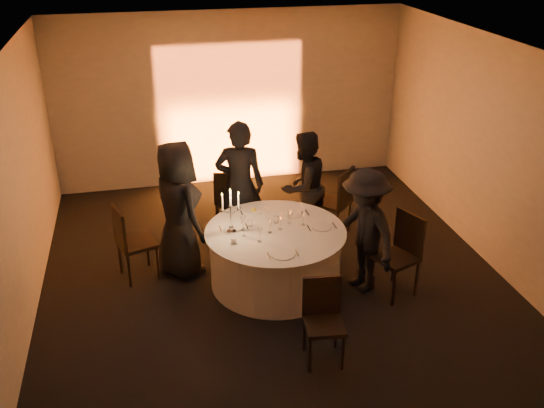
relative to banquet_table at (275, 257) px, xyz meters
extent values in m
plane|color=black|center=(0.00, 0.00, -0.38)|extent=(7.00, 7.00, 0.00)
plane|color=silver|center=(0.00, 0.00, 2.62)|extent=(7.00, 7.00, 0.00)
plane|color=#AEA9A2|center=(0.00, 3.50, 1.12)|extent=(7.00, 0.00, 7.00)
plane|color=#AEA9A2|center=(0.00, -3.50, 1.12)|extent=(7.00, 0.00, 7.00)
plane|color=#AEA9A2|center=(-3.00, 0.00, 1.12)|extent=(0.00, 7.00, 7.00)
plane|color=#AEA9A2|center=(3.00, 0.00, 1.12)|extent=(0.00, 7.00, 7.00)
cube|color=black|center=(0.00, 3.20, -0.33)|extent=(0.25, 0.12, 0.10)
cylinder|color=black|center=(0.00, 0.00, -0.37)|extent=(0.60, 0.60, 0.03)
cylinder|color=black|center=(0.00, 0.00, -0.01)|extent=(0.20, 0.20, 0.75)
cylinder|color=silver|center=(0.00, 0.00, -0.01)|extent=(1.68, 1.68, 0.75)
cylinder|color=silver|center=(0.00, 0.00, 0.38)|extent=(1.80, 1.80, 0.02)
cube|color=black|center=(-1.74, 0.55, 0.11)|extent=(0.57, 0.57, 0.05)
cube|color=black|center=(-1.93, 0.48, 0.40)|extent=(0.17, 0.45, 0.52)
cylinder|color=black|center=(-1.49, 0.42, -0.14)|extent=(0.04, 0.04, 0.49)
cylinder|color=black|center=(-1.61, 0.79, -0.14)|extent=(0.04, 0.04, 0.49)
cylinder|color=black|center=(-1.87, 0.30, -0.14)|extent=(0.04, 0.04, 0.49)
cylinder|color=black|center=(-1.98, 0.67, -0.14)|extent=(0.04, 0.04, 0.49)
cube|color=black|center=(-0.33, 1.78, 0.07)|extent=(0.48, 0.48, 0.05)
cube|color=black|center=(-0.37, 1.60, 0.32)|extent=(0.41, 0.12, 0.47)
cylinder|color=black|center=(-0.13, 1.92, -0.16)|extent=(0.04, 0.04, 0.44)
cylinder|color=black|center=(-0.47, 1.99, -0.16)|extent=(0.04, 0.04, 0.44)
cylinder|color=black|center=(-0.19, 1.57, -0.16)|extent=(0.04, 0.04, 0.44)
cylinder|color=black|center=(-0.54, 1.64, -0.16)|extent=(0.04, 0.04, 0.44)
cube|color=black|center=(1.13, 1.14, 0.13)|extent=(0.66, 0.66, 0.05)
cube|color=black|center=(1.28, 0.99, 0.42)|extent=(0.36, 0.36, 0.53)
cylinder|color=black|center=(1.13, 1.42, -0.13)|extent=(0.04, 0.04, 0.50)
cylinder|color=black|center=(0.85, 1.14, -0.13)|extent=(0.04, 0.04, 0.50)
cylinder|color=black|center=(1.41, 1.14, -0.13)|extent=(0.04, 0.04, 0.50)
cylinder|color=black|center=(1.13, 0.86, -0.13)|extent=(0.04, 0.04, 0.50)
cube|color=black|center=(1.41, -0.57, 0.13)|extent=(0.61, 0.61, 0.05)
cube|color=black|center=(1.60, -0.49, 0.42)|extent=(0.21, 0.45, 0.54)
cylinder|color=black|center=(1.15, -0.46, -0.13)|extent=(0.04, 0.04, 0.50)
cylinder|color=black|center=(1.30, -0.83, -0.13)|extent=(0.04, 0.04, 0.50)
cylinder|color=black|center=(1.52, -0.31, -0.13)|extent=(0.04, 0.04, 0.50)
cylinder|color=black|center=(1.67, -0.68, -0.13)|extent=(0.04, 0.04, 0.50)
cube|color=black|center=(0.16, -1.61, 0.07)|extent=(0.45, 0.45, 0.05)
cube|color=black|center=(0.18, -1.42, 0.32)|extent=(0.42, 0.08, 0.47)
cylinder|color=black|center=(-0.03, -1.77, -0.16)|extent=(0.04, 0.04, 0.44)
cylinder|color=black|center=(0.32, -1.80, -0.16)|extent=(0.04, 0.04, 0.44)
cylinder|color=black|center=(0.00, -1.42, -0.16)|extent=(0.04, 0.04, 0.44)
cylinder|color=black|center=(0.36, -1.45, -0.16)|extent=(0.04, 0.04, 0.44)
imported|color=black|center=(-1.17, 0.56, 0.54)|extent=(0.92, 1.07, 1.85)
imported|color=black|center=(-0.26, 1.11, 0.56)|extent=(0.77, 0.60, 1.89)
imported|color=black|center=(0.68, 1.13, 0.44)|extent=(1.01, 0.95, 1.65)
imported|color=black|center=(1.06, -0.34, 0.44)|extent=(0.91, 1.20, 1.64)
cylinder|color=white|center=(-0.51, 0.19, 0.39)|extent=(0.26, 0.26, 0.01)
cube|color=#BABABF|center=(-0.68, 0.19, 0.39)|extent=(0.01, 0.17, 0.01)
cube|color=#BABABF|center=(-0.34, 0.19, 0.39)|extent=(0.02, 0.17, 0.01)
cylinder|color=white|center=(-0.16, 0.59, 0.39)|extent=(0.25, 0.25, 0.01)
cube|color=#BABABF|center=(-0.33, 0.59, 0.39)|extent=(0.02, 0.17, 0.01)
cube|color=#BABABF|center=(0.01, 0.59, 0.39)|extent=(0.01, 0.17, 0.01)
sphere|color=yellow|center=(-0.16, 0.59, 0.43)|extent=(0.07, 0.07, 0.07)
cylinder|color=white|center=(0.36, 0.39, 0.39)|extent=(0.24, 0.24, 0.01)
cube|color=#BABABF|center=(0.19, 0.39, 0.39)|extent=(0.02, 0.17, 0.01)
cube|color=#BABABF|center=(0.53, 0.39, 0.39)|extent=(0.01, 0.17, 0.01)
cylinder|color=white|center=(0.60, -0.04, 0.39)|extent=(0.26, 0.26, 0.01)
cube|color=#BABABF|center=(0.43, -0.04, 0.39)|extent=(0.02, 0.17, 0.01)
cube|color=#BABABF|center=(0.77, -0.04, 0.39)|extent=(0.01, 0.17, 0.01)
cylinder|color=white|center=(-0.05, -0.60, 0.39)|extent=(0.29, 0.29, 0.01)
cube|color=#BABABF|center=(-0.22, -0.60, 0.39)|extent=(0.02, 0.17, 0.01)
cube|color=#BABABF|center=(0.12, -0.60, 0.39)|extent=(0.01, 0.17, 0.01)
cylinder|color=white|center=(-0.57, -0.19, 0.39)|extent=(0.11, 0.11, 0.01)
cylinder|color=white|center=(-0.57, -0.19, 0.42)|extent=(0.07, 0.07, 0.06)
cylinder|color=white|center=(-0.55, 0.08, 0.39)|extent=(0.12, 0.12, 0.02)
sphere|color=white|center=(-0.55, 0.08, 0.45)|extent=(0.07, 0.07, 0.07)
cylinder|color=white|center=(-0.55, 0.08, 0.57)|extent=(0.02, 0.02, 0.32)
cylinder|color=white|center=(-0.55, 0.08, 0.75)|extent=(0.05, 0.05, 0.03)
cylinder|color=white|center=(-0.55, 0.08, 0.85)|extent=(0.02, 0.02, 0.21)
cone|color=#F9A42C|center=(-0.55, 0.08, 0.98)|extent=(0.02, 0.02, 0.03)
cylinder|color=white|center=(-0.60, 0.08, 0.67)|extent=(0.12, 0.02, 0.08)
cylinder|color=white|center=(-0.65, 0.08, 0.70)|extent=(0.05, 0.05, 0.03)
cylinder|color=white|center=(-0.65, 0.08, 0.81)|extent=(0.02, 0.02, 0.21)
cone|color=#F9A42C|center=(-0.65, 0.08, 0.93)|extent=(0.02, 0.02, 0.03)
cylinder|color=white|center=(-0.50, 0.08, 0.67)|extent=(0.12, 0.02, 0.08)
cylinder|color=white|center=(-0.45, 0.08, 0.70)|extent=(0.05, 0.05, 0.03)
cylinder|color=white|center=(-0.45, 0.08, 0.81)|extent=(0.02, 0.02, 0.21)
cone|color=#F9A42C|center=(-0.45, 0.08, 0.93)|extent=(0.02, 0.02, 0.03)
cylinder|color=silver|center=(-0.42, -0.05, 0.39)|extent=(0.06, 0.06, 0.01)
cylinder|color=silver|center=(-0.42, -0.05, 0.44)|extent=(0.01, 0.01, 0.10)
cone|color=silver|center=(-0.42, -0.05, 0.53)|extent=(0.07, 0.07, 0.09)
cylinder|color=silver|center=(-0.08, -0.04, 0.39)|extent=(0.06, 0.06, 0.01)
cylinder|color=silver|center=(-0.08, -0.04, 0.44)|extent=(0.01, 0.01, 0.10)
cone|color=silver|center=(-0.08, -0.04, 0.53)|extent=(0.07, 0.07, 0.09)
cylinder|color=silver|center=(-0.40, 0.09, 0.39)|extent=(0.06, 0.06, 0.01)
cylinder|color=silver|center=(-0.40, 0.09, 0.44)|extent=(0.01, 0.01, 0.10)
cone|color=silver|center=(-0.40, 0.09, 0.53)|extent=(0.07, 0.07, 0.09)
cylinder|color=silver|center=(0.07, 0.02, 0.39)|extent=(0.06, 0.06, 0.01)
cylinder|color=silver|center=(0.07, 0.02, 0.44)|extent=(0.01, 0.01, 0.10)
cone|color=silver|center=(0.07, 0.02, 0.53)|extent=(0.07, 0.07, 0.09)
cylinder|color=silver|center=(-0.25, -0.23, 0.39)|extent=(0.06, 0.06, 0.01)
cylinder|color=silver|center=(-0.25, -0.23, 0.44)|extent=(0.01, 0.01, 0.10)
cone|color=silver|center=(-0.25, -0.23, 0.53)|extent=(0.07, 0.07, 0.09)
cylinder|color=silver|center=(0.22, 0.15, 0.39)|extent=(0.06, 0.06, 0.01)
cylinder|color=silver|center=(0.22, 0.15, 0.44)|extent=(0.01, 0.01, 0.10)
cone|color=silver|center=(0.22, 0.15, 0.53)|extent=(0.07, 0.07, 0.09)
cylinder|color=silver|center=(0.38, 0.07, 0.39)|extent=(0.06, 0.06, 0.01)
cylinder|color=silver|center=(0.38, 0.07, 0.44)|extent=(0.01, 0.01, 0.10)
cone|color=silver|center=(0.38, 0.07, 0.53)|extent=(0.07, 0.07, 0.09)
cylinder|color=silver|center=(0.27, 0.29, 0.43)|extent=(0.07, 0.07, 0.09)
cylinder|color=silver|center=(-0.29, 0.20, 0.43)|extent=(0.07, 0.07, 0.09)
cylinder|color=silver|center=(0.06, 0.21, 0.43)|extent=(0.07, 0.07, 0.09)
camera|label=1|loc=(-1.53, -6.58, 4.02)|focal=40.00mm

